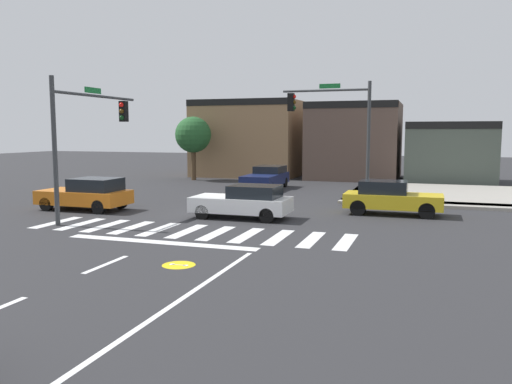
{
  "coord_description": "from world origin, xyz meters",
  "views": [
    {
      "loc": [
        8.28,
        -21.3,
        3.6
      ],
      "look_at": [
        1.34,
        -0.59,
        1.06
      ],
      "focal_mm": 36.3,
      "sensor_mm": 36.0,
      "label": 1
    }
  ],
  "objects_px": {
    "car_white": "(244,201)",
    "car_yellow": "(391,198)",
    "traffic_signal_northeast": "(335,119)",
    "car_orange": "(87,194)",
    "traffic_signal_southwest": "(89,125)",
    "car_navy": "(266,177)",
    "roadside_tree": "(193,135)"
  },
  "relations": [
    {
      "from": "car_orange",
      "to": "traffic_signal_southwest",
      "type": "bearing_deg",
      "value": 131.11
    },
    {
      "from": "car_orange",
      "to": "car_white",
      "type": "height_order",
      "value": "car_orange"
    },
    {
      "from": "traffic_signal_northeast",
      "to": "car_white",
      "type": "distance_m",
      "value": 8.2
    },
    {
      "from": "car_white",
      "to": "traffic_signal_southwest",
      "type": "bearing_deg",
      "value": 15.22
    },
    {
      "from": "car_white",
      "to": "car_yellow",
      "type": "height_order",
      "value": "car_yellow"
    },
    {
      "from": "traffic_signal_northeast",
      "to": "car_navy",
      "type": "height_order",
      "value": "traffic_signal_northeast"
    },
    {
      "from": "traffic_signal_northeast",
      "to": "car_navy",
      "type": "distance_m",
      "value": 7.48
    },
    {
      "from": "car_white",
      "to": "car_orange",
      "type": "bearing_deg",
      "value": 1.12
    },
    {
      "from": "traffic_signal_southwest",
      "to": "car_white",
      "type": "height_order",
      "value": "traffic_signal_southwest"
    },
    {
      "from": "car_white",
      "to": "traffic_signal_northeast",
      "type": "bearing_deg",
      "value": -110.21
    },
    {
      "from": "car_white",
      "to": "car_navy",
      "type": "bearing_deg",
      "value": -77.23
    },
    {
      "from": "car_navy",
      "to": "car_orange",
      "type": "bearing_deg",
      "value": -24.47
    },
    {
      "from": "traffic_signal_southwest",
      "to": "traffic_signal_northeast",
      "type": "xyz_separation_m",
      "value": [
        8.86,
        8.66,
        0.34
      ]
    },
    {
      "from": "traffic_signal_northeast",
      "to": "car_yellow",
      "type": "relative_size",
      "value": 1.49
    },
    {
      "from": "traffic_signal_northeast",
      "to": "car_white",
      "type": "relative_size",
      "value": 1.5
    },
    {
      "from": "car_orange",
      "to": "car_yellow",
      "type": "bearing_deg",
      "value": -166.96
    },
    {
      "from": "car_orange",
      "to": "car_white",
      "type": "bearing_deg",
      "value": -178.88
    },
    {
      "from": "traffic_signal_southwest",
      "to": "roadside_tree",
      "type": "relative_size",
      "value": 1.2
    },
    {
      "from": "traffic_signal_northeast",
      "to": "car_orange",
      "type": "relative_size",
      "value": 1.49
    },
    {
      "from": "traffic_signal_northeast",
      "to": "car_orange",
      "type": "height_order",
      "value": "traffic_signal_northeast"
    },
    {
      "from": "car_navy",
      "to": "car_yellow",
      "type": "xyz_separation_m",
      "value": [
        8.26,
        -8.2,
        0.03
      ]
    },
    {
      "from": "traffic_signal_southwest",
      "to": "car_navy",
      "type": "relative_size",
      "value": 1.24
    },
    {
      "from": "roadside_tree",
      "to": "car_navy",
      "type": "bearing_deg",
      "value": -29.7
    },
    {
      "from": "car_orange",
      "to": "roadside_tree",
      "type": "bearing_deg",
      "value": -83.15
    },
    {
      "from": "traffic_signal_southwest",
      "to": "car_orange",
      "type": "height_order",
      "value": "traffic_signal_southwest"
    },
    {
      "from": "car_white",
      "to": "roadside_tree",
      "type": "bearing_deg",
      "value": -57.86
    },
    {
      "from": "roadside_tree",
      "to": "traffic_signal_southwest",
      "type": "bearing_deg",
      "value": -79.24
    },
    {
      "from": "car_yellow",
      "to": "roadside_tree",
      "type": "distance_m",
      "value": 19.69
    },
    {
      "from": "car_navy",
      "to": "roadside_tree",
      "type": "bearing_deg",
      "value": -119.7
    },
    {
      "from": "car_white",
      "to": "car_yellow",
      "type": "relative_size",
      "value": 0.99
    },
    {
      "from": "traffic_signal_southwest",
      "to": "car_yellow",
      "type": "height_order",
      "value": "traffic_signal_southwest"
    },
    {
      "from": "traffic_signal_southwest",
      "to": "car_yellow",
      "type": "distance_m",
      "value": 13.29
    }
  ]
}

